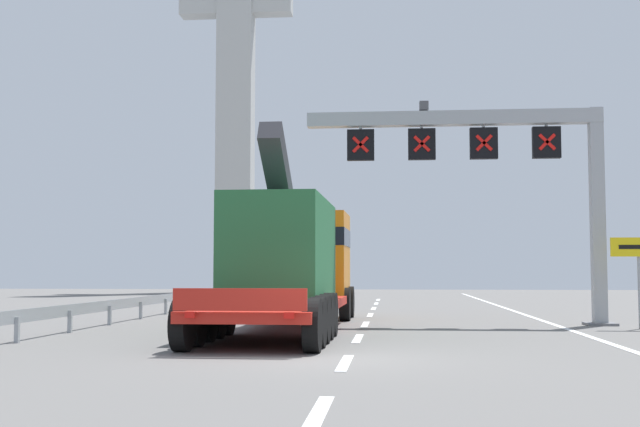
{
  "coord_description": "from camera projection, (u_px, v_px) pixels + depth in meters",
  "views": [
    {
      "loc": [
        1.3,
        -15.51,
        1.67
      ],
      "look_at": [
        -0.87,
        8.45,
        3.36
      ],
      "focal_mm": 45.59,
      "sensor_mm": 36.0,
      "label": 1
    }
  ],
  "objects": [
    {
      "name": "bridge_pylon_distant",
      "position": [
        236.0,
        56.0,
        64.82
      ],
      "size": [
        9.0,
        2.0,
        36.72
      ],
      "color": "#B7B7B2",
      "rests_on": "ground"
    },
    {
      "name": "ground",
      "position": [
        326.0,
        358.0,
        15.41
      ],
      "size": [
        112.0,
        112.0,
        0.0
      ],
      "primitive_type": "plane",
      "color": "slate"
    },
    {
      "name": "heavy_haul_truck_red",
      "position": [
        294.0,
        260.0,
        24.02
      ],
      "size": [
        3.09,
        14.08,
        5.3
      ],
      "color": "red",
      "rests_on": "ground"
    },
    {
      "name": "guardrail_left",
      "position": [
        165.0,
        300.0,
        30.88
      ],
      "size": [
        0.13,
        33.73,
        0.76
      ],
      "color": "#999EA3",
      "rests_on": "ground"
    },
    {
      "name": "exit_sign_yellow",
      "position": [
        639.0,
        259.0,
        23.24
      ],
      "size": [
        1.61,
        0.15,
        2.61
      ],
      "color": "#9EA0A5",
      "rests_on": "ground"
    },
    {
      "name": "edge_line_right",
      "position": [
        543.0,
        321.0,
        26.77
      ],
      "size": [
        0.2,
        63.0,
        0.01
      ],
      "primitive_type": "cube",
      "color": "silver",
      "rests_on": "ground"
    },
    {
      "name": "overhead_lane_gantry",
      "position": [
        495.0,
        155.0,
        25.35
      ],
      "size": [
        9.43,
        0.9,
        6.99
      ],
      "color": "#9EA0A5",
      "rests_on": "ground"
    },
    {
      "name": "lane_markings",
      "position": [
        368.0,
        319.0,
        27.66
      ],
      "size": [
        0.2,
        39.34,
        0.01
      ],
      "color": "silver",
      "rests_on": "ground"
    }
  ]
}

